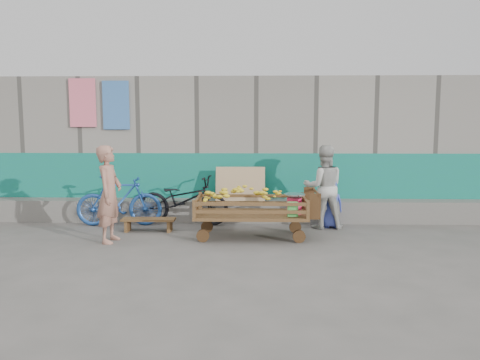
{
  "coord_description": "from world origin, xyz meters",
  "views": [
    {
      "loc": [
        0.56,
        -7.2,
        1.99
      ],
      "look_at": [
        0.32,
        1.2,
        1.0
      ],
      "focal_mm": 35.0,
      "sensor_mm": 36.0,
      "label": 1
    }
  ],
  "objects_px": {
    "woman": "(324,187)",
    "child": "(331,204)",
    "vendor_man": "(109,194)",
    "bicycle_dark": "(183,200)",
    "banana_cart": "(249,203)",
    "bicycle_blue": "(119,201)",
    "bench": "(149,222)"
  },
  "relations": [
    {
      "from": "bicycle_dark",
      "to": "bench",
      "type": "bearing_deg",
      "value": 149.92
    },
    {
      "from": "child",
      "to": "woman",
      "type": "bearing_deg",
      "value": 4.59
    },
    {
      "from": "bicycle_blue",
      "to": "bicycle_dark",
      "type": "bearing_deg",
      "value": -85.02
    },
    {
      "from": "vendor_man",
      "to": "child",
      "type": "xyz_separation_m",
      "value": [
        3.96,
        1.22,
        -0.37
      ]
    },
    {
      "from": "bicycle_blue",
      "to": "woman",
      "type": "bearing_deg",
      "value": -95.4
    },
    {
      "from": "child",
      "to": "bicycle_blue",
      "type": "relative_size",
      "value": 0.55
    },
    {
      "from": "banana_cart",
      "to": "child",
      "type": "xyz_separation_m",
      "value": [
        1.59,
        0.84,
        -0.16
      ]
    },
    {
      "from": "banana_cart",
      "to": "child",
      "type": "bearing_deg",
      "value": 27.85
    },
    {
      "from": "woman",
      "to": "child",
      "type": "height_order",
      "value": "woman"
    },
    {
      "from": "bicycle_dark",
      "to": "bicycle_blue",
      "type": "distance_m",
      "value": 1.25
    },
    {
      "from": "banana_cart",
      "to": "bench",
      "type": "distance_m",
      "value": 1.98
    },
    {
      "from": "woman",
      "to": "bicycle_blue",
      "type": "bearing_deg",
      "value": -2.49
    },
    {
      "from": "woman",
      "to": "bicycle_blue",
      "type": "distance_m",
      "value": 4.02
    },
    {
      "from": "bench",
      "to": "bicycle_dark",
      "type": "height_order",
      "value": "bicycle_dark"
    },
    {
      "from": "bench",
      "to": "woman",
      "type": "distance_m",
      "value": 3.4
    },
    {
      "from": "bench",
      "to": "vendor_man",
      "type": "xyz_separation_m",
      "value": [
        -0.48,
        -0.8,
        0.64
      ]
    },
    {
      "from": "bicycle_blue",
      "to": "bench",
      "type": "bearing_deg",
      "value": -128.99
    },
    {
      "from": "banana_cart",
      "to": "child",
      "type": "height_order",
      "value": "child"
    },
    {
      "from": "bench",
      "to": "bicycle_dark",
      "type": "distance_m",
      "value": 0.93
    },
    {
      "from": "vendor_man",
      "to": "child",
      "type": "height_order",
      "value": "vendor_man"
    },
    {
      "from": "woman",
      "to": "bicycle_dark",
      "type": "relative_size",
      "value": 0.86
    },
    {
      "from": "bench",
      "to": "bicycle_blue",
      "type": "distance_m",
      "value": 0.9
    },
    {
      "from": "bench",
      "to": "banana_cart",
      "type": "bearing_deg",
      "value": -12.46
    },
    {
      "from": "vendor_man",
      "to": "bicycle_blue",
      "type": "bearing_deg",
      "value": 13.4
    },
    {
      "from": "banana_cart",
      "to": "bicycle_blue",
      "type": "bearing_deg",
      "value": 160.84
    },
    {
      "from": "bench",
      "to": "vendor_man",
      "type": "bearing_deg",
      "value": -120.75
    },
    {
      "from": "child",
      "to": "bicycle_blue",
      "type": "height_order",
      "value": "bicycle_blue"
    },
    {
      "from": "vendor_man",
      "to": "bicycle_dark",
      "type": "xyz_separation_m",
      "value": [
        1.03,
        1.48,
        -0.33
      ]
    },
    {
      "from": "banana_cart",
      "to": "bicycle_blue",
      "type": "distance_m",
      "value": 2.73
    },
    {
      "from": "vendor_man",
      "to": "bicycle_dark",
      "type": "bearing_deg",
      "value": -30.82
    },
    {
      "from": "bicycle_blue",
      "to": "banana_cart",
      "type": "bearing_deg",
      "value": -113.35
    },
    {
      "from": "vendor_man",
      "to": "woman",
      "type": "relative_size",
      "value": 1.03
    }
  ]
}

